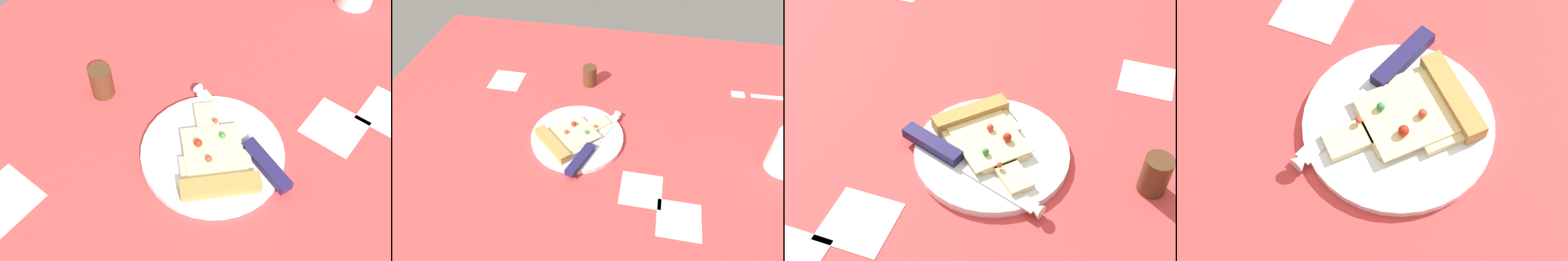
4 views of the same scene
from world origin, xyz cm
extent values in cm
cube|color=#D13838|center=(0.00, 0.00, -1.50)|extent=(118.75, 118.75, 3.00)
cube|color=white|center=(-15.98, 8.65, -0.10)|extent=(9.00, 9.00, 0.20)
cube|color=white|center=(26.34, -23.69, -0.10)|extent=(9.00, 9.00, 0.20)
cube|color=white|center=(-24.18, 14.79, -0.10)|extent=(9.00, 9.00, 0.20)
cylinder|color=silver|center=(0.91, -3.97, 0.61)|extent=(22.64, 22.64, 1.22)
cube|color=beige|center=(3.70, -1.10, 1.72)|extent=(12.07, 11.97, 1.00)
cube|color=beige|center=(-0.13, -5.04, 1.72)|extent=(9.07, 9.03, 1.00)
cube|color=beige|center=(-3.62, -8.63, 1.72)|extent=(6.21, 6.24, 1.00)
cube|color=#EDD88C|center=(1.61, -3.25, 2.37)|extent=(13.57, 13.58, 0.30)
cube|color=#B27A3D|center=(5.79, 1.05, 2.32)|extent=(10.42, 10.23, 2.20)
sphere|color=red|center=(3.37, -2.87, 3.04)|extent=(1.05, 1.05, 1.05)
sphere|color=red|center=(-3.08, -6.36, 2.93)|extent=(0.82, 0.82, 0.82)
sphere|color=#2D7A38|center=(-1.42, -3.79, 3.02)|extent=(1.00, 1.00, 1.00)
sphere|color=#B21E14|center=(2.14, -5.86, 3.17)|extent=(1.29, 1.29, 1.29)
cube|color=silver|center=(-5.54, -7.02, 1.37)|extent=(5.83, 11.99, 0.30)
cone|color=silver|center=(-7.51, -12.69, 1.37)|extent=(2.55, 2.55, 2.00)
cube|color=#1E1947|center=(-1.60, 4.31, 2.02)|extent=(5.36, 10.17, 1.60)
cylinder|color=#4C2D19|center=(2.07, -26.68, 2.97)|extent=(3.87, 3.87, 5.94)
cube|color=silver|center=(-48.26, -29.91, 0.40)|extent=(10.04, 1.63, 0.80)
cube|color=silver|center=(-39.76, -29.54, 0.40)|extent=(3.70, 2.55, 0.80)
camera|label=1|loc=(35.81, 19.85, 64.70)|focal=44.69mm
camera|label=2|loc=(-13.93, 59.05, 65.39)|focal=34.17mm
camera|label=3|loc=(-47.92, -19.08, 55.21)|focal=46.96mm
camera|label=4|loc=(10.17, -35.58, 58.90)|focal=52.06mm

